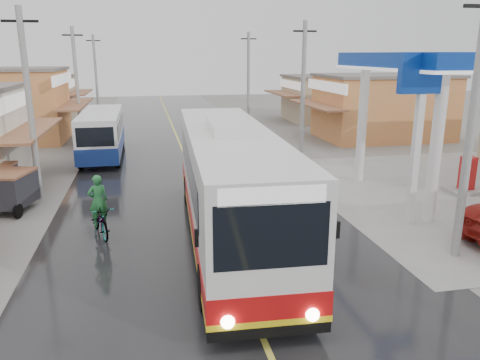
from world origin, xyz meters
The scene contains 10 objects.
ground centered at (0.00, 0.00, 0.00)m, with size 120.00×120.00×0.00m, color slate.
road centered at (0.00, 15.00, 0.01)m, with size 12.00×90.00×0.02m, color black.
centre_line centered at (0.00, 15.00, 0.02)m, with size 0.15×90.00×0.01m, color #D8CC4C.
shopfronts_right centered at (15.00, 12.00, 0.00)m, with size 11.00×44.00×4.80m, color beige, non-canonical shape.
utility_poles_left centered at (-7.00, 16.00, 0.00)m, with size 1.60×50.00×8.00m, color gray, non-canonical shape.
utility_poles_right centered at (7.00, 15.00, 0.00)m, with size 1.60×36.00×8.00m, color gray, non-canonical shape.
coach_bus centered at (0.34, 2.90, 1.95)m, with size 3.46×13.07×4.05m.
second_bus centered at (-4.91, 17.21, 1.49)m, with size 2.26×8.35×2.77m.
cyclist centered at (-4.03, 4.01, 0.73)m, with size 1.31×2.19×2.23m.
tricycle_near centered at (-7.65, 7.44, 0.92)m, with size 1.83×2.37×1.62m.
Camera 1 is at (-2.33, -11.94, 6.16)m, focal length 35.00 mm.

